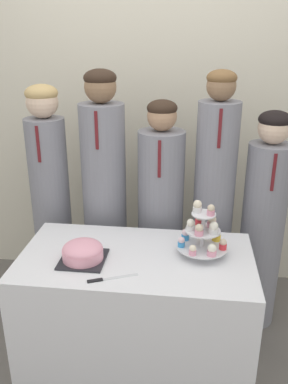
{
  "coord_description": "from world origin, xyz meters",
  "views": [
    {
      "loc": [
        0.26,
        -1.48,
        1.82
      ],
      "look_at": [
        0.04,
        0.35,
        1.1
      ],
      "focal_mm": 38.0,
      "sensor_mm": 36.0,
      "label": 1
    }
  ],
  "objects_px": {
    "cupcake_stand": "(203,232)",
    "student_3": "(213,209)",
    "cake_knife": "(104,279)",
    "student_2": "(160,221)",
    "round_cake": "(83,252)",
    "student_0": "(51,206)",
    "student_1": "(105,204)",
    "student_4": "(262,227)"
  },
  "relations": [
    {
      "from": "cake_knife",
      "to": "student_3",
      "type": "bearing_deg",
      "value": 33.66
    },
    {
      "from": "student_2",
      "to": "student_3",
      "type": "relative_size",
      "value": 0.9
    },
    {
      "from": "cake_knife",
      "to": "student_2",
      "type": "bearing_deg",
      "value": 53.36
    },
    {
      "from": "round_cake",
      "to": "student_3",
      "type": "height_order",
      "value": "student_3"
    },
    {
      "from": "student_2",
      "to": "student_4",
      "type": "xyz_separation_m",
      "value": [
        0.64,
        -0.0,
        -0.01
      ]
    },
    {
      "from": "cupcake_stand",
      "to": "student_3",
      "type": "relative_size",
      "value": 0.18
    },
    {
      "from": "student_4",
      "to": "student_0",
      "type": "bearing_deg",
      "value": 180.0
    },
    {
      "from": "cake_knife",
      "to": "student_4",
      "type": "xyz_separation_m",
      "value": [
        0.84,
        0.79,
        -0.07
      ]
    },
    {
      "from": "cake_knife",
      "to": "student_1",
      "type": "relative_size",
      "value": 0.14
    },
    {
      "from": "student_1",
      "to": "cupcake_stand",
      "type": "bearing_deg",
      "value": -38.5
    },
    {
      "from": "cake_knife",
      "to": "student_1",
      "type": "bearing_deg",
      "value": 79.11
    },
    {
      "from": "student_0",
      "to": "student_3",
      "type": "relative_size",
      "value": 0.94
    },
    {
      "from": "cake_knife",
      "to": "round_cake",
      "type": "bearing_deg",
      "value": 109.18
    },
    {
      "from": "student_0",
      "to": "student_4",
      "type": "height_order",
      "value": "student_0"
    },
    {
      "from": "cupcake_stand",
      "to": "student_0",
      "type": "relative_size",
      "value": 0.19
    },
    {
      "from": "cupcake_stand",
      "to": "student_4",
      "type": "xyz_separation_m",
      "value": [
        0.39,
        0.49,
        -0.19
      ]
    },
    {
      "from": "student_0",
      "to": "student_3",
      "type": "xyz_separation_m",
      "value": [
        1.05,
        0.0,
        0.03
      ]
    },
    {
      "from": "cake_knife",
      "to": "student_4",
      "type": "relative_size",
      "value": 0.16
    },
    {
      "from": "cake_knife",
      "to": "student_4",
      "type": "bearing_deg",
      "value": 20.58
    },
    {
      "from": "student_1",
      "to": "student_4",
      "type": "relative_size",
      "value": 1.15
    },
    {
      "from": "student_1",
      "to": "student_3",
      "type": "xyz_separation_m",
      "value": [
        0.69,
        -0.0,
        0.0
      ]
    },
    {
      "from": "round_cake",
      "to": "student_4",
      "type": "xyz_separation_m",
      "value": [
        0.98,
        0.63,
        -0.12
      ]
    },
    {
      "from": "cupcake_stand",
      "to": "round_cake",
      "type": "bearing_deg",
      "value": -167.01
    },
    {
      "from": "cupcake_stand",
      "to": "student_3",
      "type": "bearing_deg",
      "value": 81.67
    },
    {
      "from": "student_1",
      "to": "student_0",
      "type": "bearing_deg",
      "value": -180.0
    },
    {
      "from": "round_cake",
      "to": "student_1",
      "type": "distance_m",
      "value": 0.63
    },
    {
      "from": "student_0",
      "to": "round_cake",
      "type": "bearing_deg",
      "value": -58.85
    },
    {
      "from": "student_0",
      "to": "student_2",
      "type": "relative_size",
      "value": 1.05
    },
    {
      "from": "cupcake_stand",
      "to": "student_3",
      "type": "distance_m",
      "value": 0.5
    },
    {
      "from": "cupcake_stand",
      "to": "student_3",
      "type": "xyz_separation_m",
      "value": [
        0.07,
        0.49,
        -0.09
      ]
    },
    {
      "from": "round_cake",
      "to": "student_3",
      "type": "bearing_deg",
      "value": 43.27
    },
    {
      "from": "cupcake_stand",
      "to": "student_2",
      "type": "distance_m",
      "value": 0.58
    },
    {
      "from": "student_1",
      "to": "student_3",
      "type": "distance_m",
      "value": 0.69
    },
    {
      "from": "round_cake",
      "to": "cupcake_stand",
      "type": "height_order",
      "value": "cupcake_stand"
    },
    {
      "from": "cake_knife",
      "to": "cupcake_stand",
      "type": "relative_size",
      "value": 0.79
    },
    {
      "from": "round_cake",
      "to": "student_0",
      "type": "distance_m",
      "value": 0.74
    },
    {
      "from": "student_2",
      "to": "student_3",
      "type": "height_order",
      "value": "student_3"
    },
    {
      "from": "cake_knife",
      "to": "student_3",
      "type": "height_order",
      "value": "student_3"
    },
    {
      "from": "student_0",
      "to": "student_1",
      "type": "relative_size",
      "value": 0.94
    },
    {
      "from": "student_0",
      "to": "student_4",
      "type": "distance_m",
      "value": 1.36
    },
    {
      "from": "cupcake_stand",
      "to": "student_1",
      "type": "height_order",
      "value": "student_1"
    },
    {
      "from": "cupcake_stand",
      "to": "student_0",
      "type": "xyz_separation_m",
      "value": [
        -0.98,
        0.49,
        -0.11
      ]
    }
  ]
}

